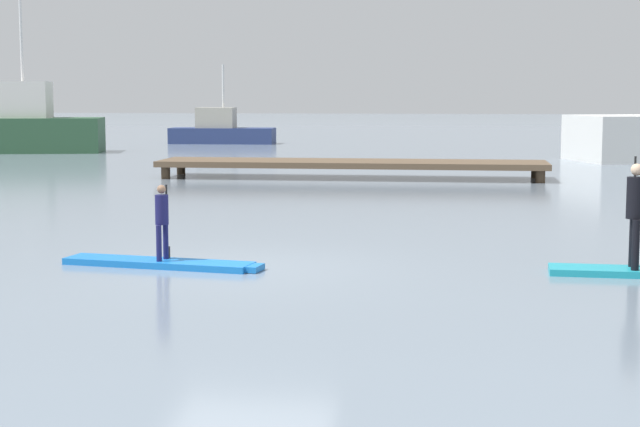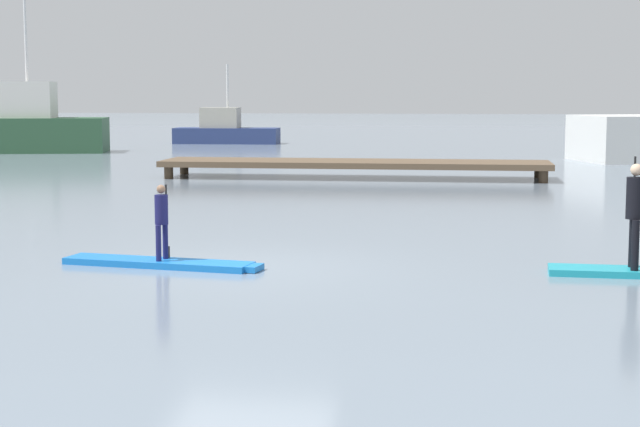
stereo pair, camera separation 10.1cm
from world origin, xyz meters
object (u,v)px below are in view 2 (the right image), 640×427
fishing_boat_green_midground (8,126)px  motor_boat_small_navy (225,131)px  paddleboard_near (162,263)px  paddler_adult (635,209)px  paddler_child_solo (162,218)px

fishing_boat_green_midground → motor_boat_small_navy: 12.17m
paddleboard_near → motor_boat_small_navy: (-7.83, 37.96, 0.62)m
paddler_adult → motor_boat_small_navy: (-14.82, 37.79, -0.30)m
paddler_child_solo → motor_boat_small_navy: bearing=101.7°
motor_boat_small_navy → paddler_child_solo: bearing=-78.3°
paddler_adult → motor_boat_small_navy: size_ratio=0.29×
paddleboard_near → paddler_adult: size_ratio=1.97×
paddleboard_near → fishing_boat_green_midground: 32.62m
motor_boat_small_navy → fishing_boat_green_midground: bearing=-129.8°
paddler_adult → paddler_child_solo: bearing=-178.7°
paddleboard_near → paddler_adult: 7.06m
paddler_adult → fishing_boat_green_midground: 36.34m
paddleboard_near → paddler_child_solo: 0.70m
motor_boat_small_navy → paddler_adult: bearing=-68.6°
paddler_adult → fishing_boat_green_midground: fishing_boat_green_midground is taller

